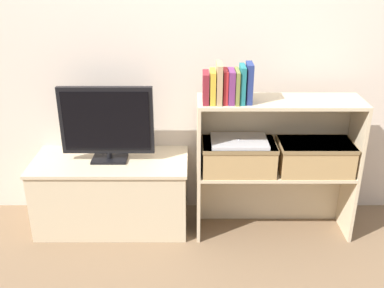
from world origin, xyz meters
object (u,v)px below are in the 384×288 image
Objects in this scene: book_maroon at (206,87)px; tv at (107,123)px; book_plum at (231,86)px; book_teal at (242,84)px; tv_stand at (113,192)px; book_mustard at (213,87)px; storage_basket_right at (315,155)px; book_crimson at (225,86)px; book_navy at (249,83)px; book_olive at (237,86)px; book_tan at (219,83)px; storage_basket_left at (239,155)px; laptop at (239,141)px.

tv is at bearing 169.25° from book_maroon.
book_teal is (0.06, 0.00, 0.01)m from book_plum.
book_maroon is (0.60, -0.12, 0.75)m from tv_stand.
storage_basket_right is (0.64, 0.03, -0.45)m from book_mustard.
book_crimson is 1.01× the size of book_plum.
book_olive is at bearing 180.00° from book_navy.
book_crimson is at bearing -180.00° from book_teal.
tv_stand is at bearing 170.29° from book_tan.
book_mustard is at bearing 0.00° from book_maroon.
storage_basket_left is (0.81, -0.09, -0.18)m from tv.
book_crimson is at bearing -164.26° from storage_basket_left.
book_tan reaches higher than book_teal.
storage_basket_right is at bearing 3.12° from book_olive.
book_olive is at bearing 0.00° from book_plum.
book_teal is 0.94× the size of book_navy.
storage_basket_left is at bearing 180.00° from storage_basket_right.
book_plum is 0.42× the size of storage_basket_right.
tv_stand is 4.33× the size of book_navy.
tv is at bearing 173.86° from storage_basket_left.
storage_basket_right is (1.28, -0.09, -0.18)m from tv.
storage_basket_right is at bearing 3.32° from book_teal.
book_plum is (0.14, 0.00, 0.01)m from book_maroon.
book_olive reaches higher than storage_basket_left.
book_olive is 0.03m from book_teal.
book_navy is 0.47m from storage_basket_left.
book_plum is 0.03m from book_olive.
book_crimson is 0.56× the size of laptop.
book_crimson is 0.46m from storage_basket_left.
laptop is at bearing 144.40° from book_navy.
book_mustard is 0.39m from laptop.
book_maroon is 0.40m from laptop.
tv_stand is 4.61× the size of book_teal.
book_teal is (0.81, -0.11, 0.28)m from tv.
book_teal is at bearing 0.00° from book_olive.
tv_stand is 1.04m from book_tan.
book_crimson reaches higher than book_olive.
book_olive is 0.07m from book_navy.
laptop is (0.13, 0.03, -0.37)m from book_tan.
tv_stand is at bearing 171.54° from book_olive.
book_maroon is 0.21m from book_teal.
book_tan is at bearing 180.00° from book_navy.
book_crimson is 0.72m from storage_basket_right.
book_navy is (0.21, 0.00, 0.02)m from book_mustard.
book_teal is at bearing 0.00° from book_tan.
book_plum reaches higher than tv_stand.
book_crimson is at bearing 0.00° from book_maroon.
book_teal is at bearing -8.16° from tv_stand.
book_maroon is 0.77× the size of book_navy.
book_maroon is at bearing -10.90° from tv_stand.
book_plum is 0.10m from book_navy.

